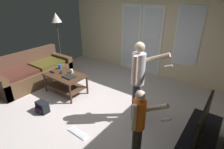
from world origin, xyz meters
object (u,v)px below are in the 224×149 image
coffee_table (65,79)px  floor_lamp (56,20)px  dvd_remote_slim (52,72)px  tv_remote_black (61,72)px  leather_couch (33,73)px  cup_near_edge (60,66)px  person_child (139,120)px  cup_by_laptop (72,71)px  backpack (42,107)px  person_adult (139,75)px  loose_keyboard (78,133)px  flat_screen_tv (202,123)px  laptop_closed (69,77)px

coffee_table → floor_lamp: 2.25m
dvd_remote_slim → tv_remote_black: bearing=36.8°
leather_couch → tv_remote_black: 1.10m
floor_lamp → cup_near_edge: bearing=-38.9°
person_child → tv_remote_black: (-2.61, 0.71, -0.20)m
leather_couch → cup_by_laptop: 1.35m
person_child → backpack: bearing=-175.6°
dvd_remote_slim → backpack: bearing=-46.6°
backpack → person_adult: bearing=31.2°
floor_lamp → loose_keyboard: floor_lamp is taller
person_child → loose_keyboard: bearing=-170.6°
loose_keyboard → cup_near_edge: (-1.73, 1.07, 0.56)m
cup_by_laptop → tv_remote_black: (-0.22, -0.16, -0.04)m
person_child → floor_lamp: floor_lamp is taller
coffee_table → tv_remote_black: size_ratio=6.01×
flat_screen_tv → loose_keyboard: (-1.86, -0.66, -0.70)m
person_child → dvd_remote_slim: bearing=168.2°
tv_remote_black → leather_couch: bearing=-125.7°
person_child → floor_lamp: bearing=155.7°
backpack → tv_remote_black: size_ratio=1.69×
cup_near_edge → cup_by_laptop: cup_near_edge is taller
backpack → cup_by_laptop: 1.14m
leather_couch → cup_by_laptop: bearing=13.8°
flat_screen_tv → floor_lamp: 4.99m
tv_remote_black → laptop_closed: bearing=37.0°
cup_by_laptop → tv_remote_black: 0.28m
person_adult → floor_lamp: (-3.50, 0.93, 0.60)m
laptop_closed → dvd_remote_slim: (-0.57, -0.07, -0.00)m
laptop_closed → cup_by_laptop: 0.26m
coffee_table → flat_screen_tv: flat_screen_tv is taller
leather_couch → cup_near_edge: leather_couch is taller
person_adult → loose_keyboard: (-0.62, -1.06, -0.95)m
flat_screen_tv → person_adult: (-1.24, 0.40, 0.25)m
leather_couch → backpack: (1.44, -0.72, -0.17)m
flat_screen_tv → person_child: size_ratio=0.80×
floor_lamp → backpack: (1.77, -1.98, -1.45)m
loose_keyboard → cup_by_laptop: size_ratio=4.47×
backpack → laptop_closed: laptop_closed is taller
flat_screen_tv → floor_lamp: bearing=164.3°
floor_lamp → backpack: floor_lamp is taller
floor_lamp → cup_by_laptop: floor_lamp is taller
leather_couch → laptop_closed: (1.43, 0.10, 0.24)m
person_child → tv_remote_black: size_ratio=7.08×
person_adult → loose_keyboard: person_adult is taller
laptop_closed → dvd_remote_slim: 0.57m
leather_couch → flat_screen_tv: flat_screen_tv is taller
person_child → backpack: person_child is taller
loose_keyboard → laptop_closed: (-1.12, 0.84, 0.52)m
leather_couch → cup_near_edge: size_ratio=18.23×
person_child → laptop_closed: size_ratio=3.99×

